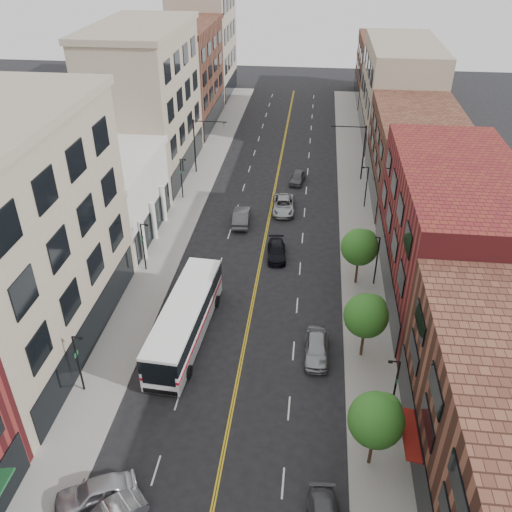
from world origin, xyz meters
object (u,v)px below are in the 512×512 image
(car_parked_far, at_px, (317,348))
(car_lane_b, at_px, (283,205))
(car_angle_a, at_px, (96,492))
(car_lane_behind, at_px, (241,217))
(car_lane_a, at_px, (276,251))
(car_lane_c, at_px, (298,177))
(city_bus, at_px, (185,318))

(car_parked_far, relative_size, car_lane_b, 0.86)
(car_angle_a, relative_size, car_lane_behind, 0.95)
(car_lane_a, xyz_separation_m, car_lane_c, (1.26, 18.41, 0.04))
(city_bus, xyz_separation_m, car_lane_behind, (1.87, 19.86, -1.18))
(car_lane_b, bearing_deg, car_lane_a, -93.32)
(city_bus, xyz_separation_m, car_lane_b, (6.36, 23.42, -1.25))
(city_bus, height_order, car_lane_c, city_bus)
(car_lane_behind, xyz_separation_m, car_lane_b, (4.50, 3.56, -0.06))
(car_lane_b, relative_size, car_lane_c, 1.33)
(car_lane_a, bearing_deg, car_lane_c, 80.27)
(car_lane_behind, bearing_deg, car_lane_a, 120.61)
(car_parked_far, height_order, car_lane_behind, car_lane_behind)
(city_bus, bearing_deg, car_lane_a, 67.87)
(car_angle_a, distance_m, car_lane_b, 39.44)
(city_bus, relative_size, car_angle_a, 2.85)
(car_lane_b, bearing_deg, car_angle_a, -105.57)
(city_bus, xyz_separation_m, car_angle_a, (-2.00, -15.12, -1.20))
(car_angle_a, distance_m, car_lane_c, 47.73)
(city_bus, height_order, car_parked_far, city_bus)
(car_lane_behind, relative_size, car_lane_a, 1.11)
(city_bus, distance_m, car_lane_c, 32.56)
(car_angle_a, bearing_deg, car_lane_b, 142.26)
(car_lane_a, bearing_deg, city_bus, -121.51)
(car_parked_far, bearing_deg, car_lane_c, 94.45)
(car_lane_behind, bearing_deg, car_angle_a, 80.18)
(car_lane_behind, relative_size, car_lane_c, 1.22)
(car_lane_b, bearing_deg, car_lane_c, 77.94)
(car_parked_far, distance_m, car_lane_b, 24.89)
(car_angle_a, bearing_deg, city_bus, 146.96)
(city_bus, bearing_deg, car_lane_b, 78.37)
(city_bus, xyz_separation_m, car_lane_a, (6.36, 13.22, -1.35))
(car_lane_a, xyz_separation_m, car_lane_b, (0.00, 10.20, 0.11))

